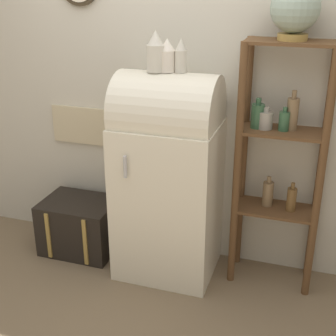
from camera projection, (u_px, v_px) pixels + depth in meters
ground_plane at (156, 287)px, 3.33m from camera, size 12.00×12.00×0.00m
wall_back at (181, 82)px, 3.32m from camera, size 7.00×0.09×2.70m
refrigerator at (168, 175)px, 3.27m from camera, size 0.69×0.60×1.48m
suitcase_trunk at (80, 225)px, 3.72m from camera, size 0.57×0.44×0.42m
shelf_unit at (280, 154)px, 3.09m from camera, size 0.58×0.30×1.69m
globe at (295, 9)px, 2.73m from camera, size 0.29×0.29×0.33m
vase_left at (156, 53)px, 2.96m from camera, size 0.12×0.12×0.26m
vase_center at (167, 56)px, 2.97m from camera, size 0.11×0.11×0.21m
vase_right at (181, 57)px, 2.94m from camera, size 0.08×0.08×0.22m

